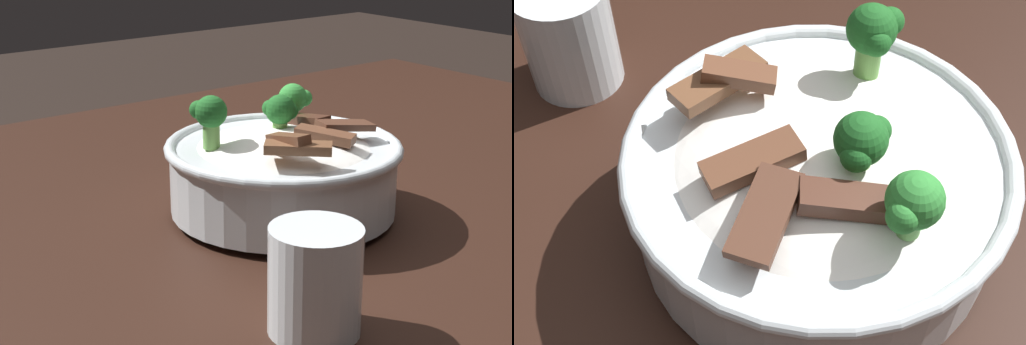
% 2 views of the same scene
% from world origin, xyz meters
% --- Properties ---
extents(dining_table, '(1.25, 1.01, 0.75)m').
position_xyz_m(dining_table, '(0.00, 0.00, 0.62)').
color(dining_table, black).
rests_on(dining_table, ground).
extents(rice_bowl, '(0.26, 0.26, 0.14)m').
position_xyz_m(rice_bowl, '(-0.15, -0.05, 0.80)').
color(rice_bowl, silver).
rests_on(rice_bowl, dining_table).
extents(drinking_glass, '(0.08, 0.08, 0.09)m').
position_xyz_m(drinking_glass, '(-0.30, -0.27, 0.79)').
color(drinking_glass, white).
rests_on(drinking_glass, dining_table).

